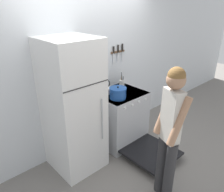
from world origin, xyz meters
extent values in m
plane|color=slate|center=(0.00, 0.00, 0.00)|extent=(14.00, 14.00, 0.00)
cube|color=silver|center=(0.00, 0.03, 1.27)|extent=(10.00, 0.06, 2.55)
cube|color=white|center=(-0.61, -0.35, 0.95)|extent=(0.67, 0.71, 1.90)
cube|color=#2D2D2D|center=(-0.61, -0.71, 1.37)|extent=(0.66, 0.01, 0.01)
cylinder|color=#B2B5BA|center=(-0.40, -0.72, 0.84)|extent=(0.02, 0.02, 0.61)
cube|color=silver|center=(0.30, -0.35, 0.46)|extent=(0.78, 0.70, 0.91)
cube|color=black|center=(0.30, -0.35, 0.90)|extent=(0.77, 0.68, 0.02)
cube|color=black|center=(0.30, -0.67, 0.45)|extent=(0.68, 0.05, 0.69)
cylinder|color=black|center=(0.12, -0.49, 0.91)|extent=(0.22, 0.22, 0.01)
cylinder|color=black|center=(0.48, -0.49, 0.91)|extent=(0.22, 0.22, 0.01)
cylinder|color=black|center=(0.12, -0.21, 0.91)|extent=(0.22, 0.22, 0.01)
cylinder|color=black|center=(0.48, -0.21, 0.91)|extent=(0.22, 0.22, 0.01)
cylinder|color=silver|center=(0.06, -0.71, 0.84)|extent=(0.04, 0.02, 0.04)
cylinder|color=silver|center=(0.22, -0.71, 0.84)|extent=(0.04, 0.02, 0.04)
cylinder|color=silver|center=(0.38, -0.71, 0.84)|extent=(0.04, 0.02, 0.04)
cylinder|color=silver|center=(0.54, -0.71, 0.84)|extent=(0.04, 0.02, 0.04)
cube|color=black|center=(0.30, -1.06, 0.12)|extent=(0.72, 0.73, 0.04)
cube|color=#99999E|center=(0.30, -0.44, 0.41)|extent=(0.64, 0.38, 0.01)
cylinder|color=#1E4C9E|center=(0.12, -0.49, 0.99)|extent=(0.25, 0.25, 0.15)
cylinder|color=#1E4C9E|center=(0.12, -0.49, 1.08)|extent=(0.27, 0.27, 0.02)
sphere|color=black|center=(0.12, -0.49, 1.10)|extent=(0.03, 0.03, 0.03)
cylinder|color=#1E4C9E|center=(-0.01, -0.49, 1.04)|extent=(0.03, 0.02, 0.02)
cylinder|color=#1E4C9E|center=(0.26, -0.49, 1.04)|extent=(0.03, 0.02, 0.02)
cylinder|color=silver|center=(0.14, -0.21, 0.96)|extent=(0.19, 0.19, 0.09)
cone|color=silver|center=(0.14, -0.21, 1.02)|extent=(0.18, 0.18, 0.02)
sphere|color=black|center=(0.14, -0.21, 1.04)|extent=(0.02, 0.02, 0.02)
cone|color=silver|center=(0.23, -0.21, 0.97)|extent=(0.10, 0.03, 0.09)
torus|color=black|center=(0.14, -0.21, 1.06)|extent=(0.15, 0.01, 0.15)
cylinder|color=silver|center=(0.50, -0.20, 0.98)|extent=(0.09, 0.09, 0.13)
cylinder|color=#9E7547|center=(0.48, -0.20, 1.04)|extent=(0.04, 0.02, 0.20)
cylinder|color=#232326|center=(0.50, -0.22, 1.03)|extent=(0.03, 0.02, 0.18)
cylinder|color=#B2B5BA|center=(0.51, -0.19, 1.07)|extent=(0.07, 0.02, 0.26)
cylinder|color=#4C4C51|center=(0.49, -0.21, 1.07)|extent=(0.04, 0.02, 0.25)
cylinder|color=#2D2D30|center=(-0.17, -1.68, 0.42)|extent=(0.12, 0.12, 0.83)
cylinder|color=#2D2D30|center=(-0.12, -1.52, 0.42)|extent=(0.12, 0.12, 0.83)
cube|color=beige|center=(-0.14, -1.60, 1.14)|extent=(0.20, 0.26, 0.62)
cylinder|color=#A87A5B|center=(-0.19, -1.72, 1.14)|extent=(0.26, 0.16, 0.55)
cylinder|color=#A87A5B|center=(-0.10, -1.48, 1.14)|extent=(0.26, 0.16, 0.55)
sphere|color=#A87A5B|center=(-0.14, -1.60, 1.56)|extent=(0.20, 0.20, 0.20)
sphere|color=brown|center=(-0.14, -1.60, 1.60)|extent=(0.18, 0.18, 0.18)
cube|color=brown|center=(0.57, -0.01, 1.50)|extent=(0.31, 0.02, 0.03)
cube|color=silver|center=(0.47, -0.02, 1.40)|extent=(0.03, 0.00, 0.19)
cube|color=black|center=(0.47, -0.02, 1.55)|extent=(0.02, 0.02, 0.11)
cube|color=silver|center=(0.57, -0.02, 1.41)|extent=(0.03, 0.00, 0.17)
cube|color=black|center=(0.57, -0.02, 1.56)|extent=(0.02, 0.02, 0.12)
cube|color=silver|center=(0.68, -0.02, 1.40)|extent=(0.02, 0.00, 0.19)
cube|color=black|center=(0.68, -0.02, 1.56)|extent=(0.02, 0.02, 0.13)
camera|label=1|loc=(-2.04, -2.69, 2.29)|focal=35.00mm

